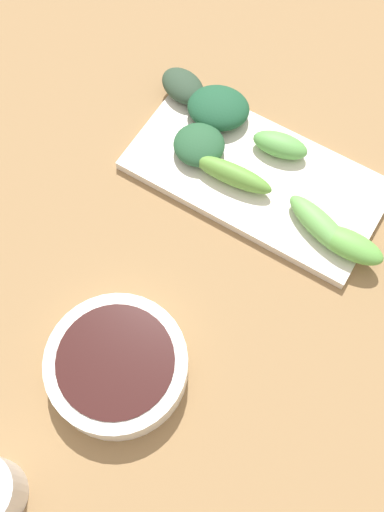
{
  "coord_description": "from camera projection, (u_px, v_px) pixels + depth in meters",
  "views": [
    {
      "loc": [
        -0.23,
        -0.12,
        0.61
      ],
      "look_at": [
        -0.01,
        0.01,
        0.05
      ],
      "focal_mm": 43.15,
      "sensor_mm": 36.0,
      "label": 1
    }
  ],
  "objects": [
    {
      "name": "sauce_bowl",
      "position": [
        117.0,
        365.0,
        0.58
      ],
      "size": [
        0.14,
        0.14,
        0.04
      ],
      "color": "white",
      "rests_on": "tabletop"
    },
    {
      "name": "broccoli_stalk_3",
      "position": [
        284.0,
        147.0,
        0.68
      ],
      "size": [
        0.04,
        0.07,
        0.02
      ],
      "primitive_type": "ellipsoid",
      "rotation": [
        0.0,
        0.0,
        0.17
      ],
      "color": "#61AA51",
      "rests_on": "serving_plate"
    },
    {
      "name": "broccoli_stalk_2",
      "position": [
        350.0,
        245.0,
        0.63
      ],
      "size": [
        0.03,
        0.07,
        0.02
      ],
      "primitive_type": "ellipsoid",
      "rotation": [
        0.0,
        0.0,
        0.03
      ],
      "color": "#64AF49",
      "rests_on": "serving_plate"
    },
    {
      "name": "broccoli_leafy_0",
      "position": [
        218.0,
        108.0,
        0.7
      ],
      "size": [
        0.08,
        0.09,
        0.03
      ],
      "primitive_type": "ellipsoid",
      "rotation": [
        0.0,
        0.0,
        0.29
      ],
      "color": "#1E5233",
      "rests_on": "serving_plate"
    },
    {
      "name": "broccoli_leafy_1",
      "position": [
        199.0,
        145.0,
        0.68
      ],
      "size": [
        0.06,
        0.06,
        0.02
      ],
      "primitive_type": "ellipsoid",
      "rotation": [
        0.0,
        0.0,
        0.14
      ],
      "color": "#285835",
      "rests_on": "serving_plate"
    },
    {
      "name": "broccoli_leafy_5",
      "position": [
        183.0,
        86.0,
        0.71
      ],
      "size": [
        0.06,
        0.07,
        0.02
      ],
      "primitive_type": "ellipsoid",
      "rotation": [
        0.0,
        0.0,
        -0.31
      ],
      "color": "#2E4431",
      "rests_on": "serving_plate"
    },
    {
      "name": "broccoli_stalk_6",
      "position": [
        321.0,
        226.0,
        0.64
      ],
      "size": [
        0.06,
        0.09,
        0.02
      ],
      "primitive_type": "ellipsoid",
      "rotation": [
        0.0,
        0.0,
        -0.34
      ],
      "color": "#6AB555",
      "rests_on": "serving_plate"
    },
    {
      "name": "broccoli_stalk_4",
      "position": [
        233.0,
        174.0,
        0.66
      ],
      "size": [
        0.03,
        0.09,
        0.02
      ],
      "primitive_type": "ellipsoid",
      "rotation": [
        0.0,
        0.0,
        0.08
      ],
      "color": "#639E3D",
      "rests_on": "serving_plate"
    },
    {
      "name": "serving_plate",
      "position": [
        256.0,
        176.0,
        0.68
      ],
      "size": [
        0.14,
        0.28,
        0.01
      ],
      "primitive_type": "cube",
      "color": "silver",
      "rests_on": "tabletop"
    },
    {
      "name": "tabletop",
      "position": [
        208.0,
        267.0,
        0.66
      ],
      "size": [
        2.1,
        2.1,
        0.02
      ],
      "primitive_type": "cube",
      "color": "#947249",
      "rests_on": "ground"
    }
  ]
}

